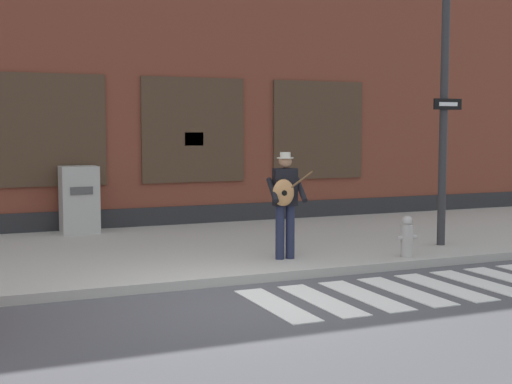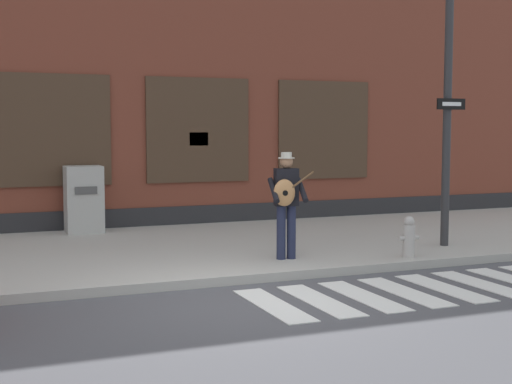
{
  "view_description": "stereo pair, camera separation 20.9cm",
  "coord_description": "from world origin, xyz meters",
  "px_view_note": "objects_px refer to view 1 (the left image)",
  "views": [
    {
      "loc": [
        -3.46,
        -8.59,
        2.28
      ],
      "look_at": [
        0.76,
        1.27,
        1.34
      ],
      "focal_mm": 50.0,
      "sensor_mm": 36.0,
      "label": 1
    },
    {
      "loc": [
        -3.27,
        -8.67,
        2.28
      ],
      "look_at": [
        0.76,
        1.27,
        1.34
      ],
      "focal_mm": 50.0,
      "sensor_mm": 36.0,
      "label": 2
    }
  ],
  "objects_px": {
    "busker": "(285,199)",
    "fire_hydrant": "(407,237)",
    "utility_box": "(79,199)",
    "traffic_light": "(489,33)"
  },
  "relations": [
    {
      "from": "busker",
      "to": "traffic_light",
      "type": "relative_size",
      "value": 0.33
    },
    {
      "from": "traffic_light",
      "to": "fire_hydrant",
      "type": "xyz_separation_m",
      "value": [
        -1.31,
        0.36,
        -3.4
      ]
    },
    {
      "from": "utility_box",
      "to": "traffic_light",
      "type": "bearing_deg",
      "value": -42.55
    },
    {
      "from": "busker",
      "to": "utility_box",
      "type": "distance_m",
      "value": 5.16
    },
    {
      "from": "fire_hydrant",
      "to": "utility_box",
      "type": "bearing_deg",
      "value": 132.25
    },
    {
      "from": "traffic_light",
      "to": "fire_hydrant",
      "type": "height_order",
      "value": "traffic_light"
    },
    {
      "from": "traffic_light",
      "to": "fire_hydrant",
      "type": "bearing_deg",
      "value": 164.67
    },
    {
      "from": "busker",
      "to": "fire_hydrant",
      "type": "relative_size",
      "value": 2.53
    },
    {
      "from": "busker",
      "to": "traffic_light",
      "type": "height_order",
      "value": "traffic_light"
    },
    {
      "from": "busker",
      "to": "fire_hydrant",
      "type": "height_order",
      "value": "busker"
    }
  ]
}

